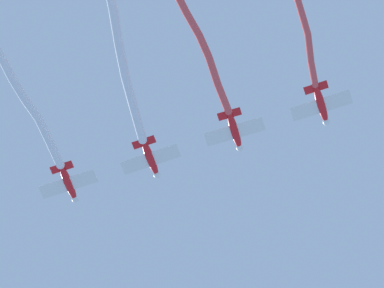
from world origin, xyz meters
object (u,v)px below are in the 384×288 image
object	(u,v)px
airplane_right_wing	(150,159)
airplane_slot	(68,183)
airplane_left_wing	(235,131)
airplane_lead	(321,105)

from	to	relation	value
airplane_right_wing	airplane_slot	xyz separation A→B (m)	(7.54, -4.12, 0.30)
airplane_left_wing	airplane_slot	bearing A→B (deg)	88.32
airplane_left_wing	airplane_slot	world-z (taller)	same
airplane_right_wing	airplane_left_wing	bearing A→B (deg)	-89.01
airplane_right_wing	airplane_slot	bearing A→B (deg)	90.99
airplane_right_wing	airplane_slot	world-z (taller)	airplane_slot
airplane_lead	airplane_left_wing	bearing A→B (deg)	89.86
airplane_lead	airplane_slot	world-z (taller)	airplane_slot
airplane_lead	airplane_right_wing	size ratio (longest dim) A/B	1.01
airplane_left_wing	airplane_slot	distance (m)	17.17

